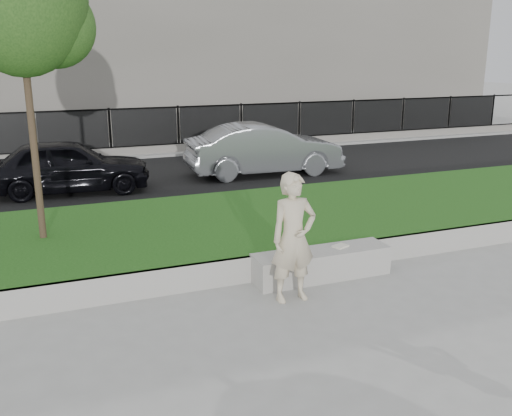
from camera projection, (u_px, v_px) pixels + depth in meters
name	position (u px, v px, depth m)	size (l,w,h in m)	color
ground	(285.00, 309.00, 7.61)	(90.00, 90.00, 0.00)	gray
grass_bank	(216.00, 231.00, 10.25)	(34.00, 4.00, 0.40)	#123A0E
grass_kerb	(256.00, 268.00, 8.49)	(34.00, 0.08, 0.40)	gray
street	(153.00, 179.00, 15.22)	(34.00, 7.00, 0.04)	black
far_pavement	(126.00, 151.00, 19.25)	(34.00, 3.00, 0.12)	gray
iron_fence	(130.00, 141.00, 18.22)	(32.00, 0.30, 1.50)	slate
building_facade	(92.00, 10.00, 24.20)	(34.00, 10.00, 10.00)	#69655C
stone_bench	(321.00, 264.00, 8.62)	(2.13, 0.53, 0.44)	gray
man	(293.00, 238.00, 7.68)	(0.65, 0.43, 1.79)	beige
book	(340.00, 246.00, 8.70)	(0.23, 0.16, 0.03)	beige
car_dark	(67.00, 166.00, 13.55)	(1.53, 3.81, 1.30)	black
car_silver	(264.00, 149.00, 15.56)	(1.47, 4.22, 1.39)	gray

